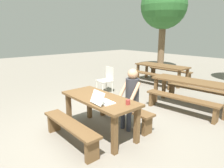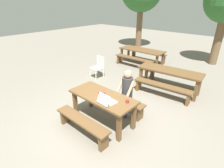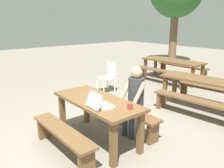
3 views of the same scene
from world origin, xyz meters
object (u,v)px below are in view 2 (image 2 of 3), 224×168
(person_seated, at_px, (126,90))
(picnic_table_rear, at_px, (142,51))
(coffee_mug, at_px, (127,101))
(laptop, at_px, (107,100))
(plastic_chair, at_px, (98,66))
(small_pouch, at_px, (102,93))
(picnic_table_mid, at_px, (170,73))
(picnic_table_front, at_px, (102,100))

(person_seated, distance_m, picnic_table_rear, 4.44)
(coffee_mug, distance_m, picnic_table_rear, 5.08)
(laptop, height_order, plastic_chair, laptop)
(laptop, relative_size, small_pouch, 2.33)
(small_pouch, height_order, picnic_table_mid, small_pouch)
(small_pouch, bearing_deg, person_seated, 65.07)
(person_seated, height_order, picnic_table_mid, person_seated)
(person_seated, height_order, picnic_table_rear, person_seated)
(small_pouch, relative_size, coffee_mug, 1.74)
(coffee_mug, bearing_deg, small_pouch, -171.20)
(small_pouch, distance_m, coffee_mug, 0.71)
(coffee_mug, distance_m, picnic_table_mid, 2.64)
(small_pouch, height_order, plastic_chair, plastic_chair)
(picnic_table_front, height_order, coffee_mug, coffee_mug)
(laptop, height_order, picnic_table_mid, laptop)
(plastic_chair, bearing_deg, picnic_table_rear, 87.43)
(picnic_table_front, distance_m, laptop, 0.40)
(picnic_table_front, height_order, picnic_table_rear, picnic_table_front)
(small_pouch, height_order, person_seated, person_seated)
(picnic_table_mid, xyz_separation_m, picnic_table_rear, (-2.28, 1.82, -0.02))
(laptop, distance_m, small_pouch, 0.40)
(picnic_table_front, xyz_separation_m, picnic_table_rear, (-1.81, 4.57, -0.01))
(small_pouch, relative_size, picnic_table_mid, 0.07)
(small_pouch, xyz_separation_m, coffee_mug, (0.70, 0.11, 0.01))
(picnic_table_mid, bearing_deg, plastic_chair, -168.87)
(picnic_table_mid, bearing_deg, small_pouch, -106.01)
(picnic_table_front, bearing_deg, person_seated, 68.76)
(plastic_chair, relative_size, picnic_table_mid, 0.41)
(laptop, height_order, picnic_table_rear, laptop)
(picnic_table_front, relative_size, picnic_table_rear, 0.79)
(person_seated, distance_m, plastic_chair, 2.78)
(picnic_table_mid, bearing_deg, picnic_table_rear, 136.05)
(picnic_table_front, xyz_separation_m, person_seated, (0.25, 0.64, 0.10))
(picnic_table_front, height_order, small_pouch, small_pouch)
(small_pouch, relative_size, plastic_chair, 0.18)
(picnic_table_front, xyz_separation_m, laptop, (0.31, -0.17, 0.18))
(laptop, bearing_deg, plastic_chair, -36.97)
(coffee_mug, distance_m, plastic_chair, 3.40)
(picnic_table_front, distance_m, plastic_chair, 2.94)
(small_pouch, bearing_deg, plastic_chair, 137.79)
(picnic_table_mid, relative_size, picnic_table_rear, 0.98)
(picnic_table_rear, bearing_deg, plastic_chair, -99.61)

